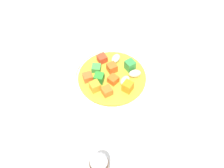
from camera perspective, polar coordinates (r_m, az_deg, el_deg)
ground_plane at (r=58.68cm, az=0.00°, el=-2.34°), size 140.00×140.00×2.00cm
soup_bowl_main at (r=55.25cm, az=0.00°, el=0.13°), size 16.31×16.31×7.45cm
spoon at (r=58.78cm, az=13.50°, el=-1.98°), size 5.52×18.39×0.88cm
side_bowl_small at (r=68.91cm, az=8.23°, el=11.85°), size 9.35×9.35×4.64cm
pepper_shaker at (r=46.34cm, az=-2.66°, el=-16.99°), size 3.18×3.18×7.74cm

